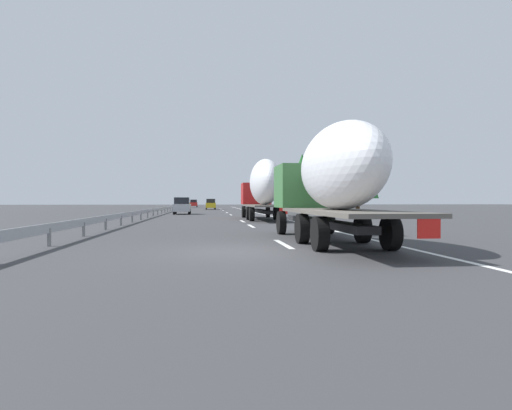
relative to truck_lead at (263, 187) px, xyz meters
The scene contains 22 objects.
ground_plane 19.20m from the truck_lead, 10.91° to the left, with size 260.00×260.00×0.00m, color #38383A.
lane_stripe_0 19.58m from the truck_lead, behind, with size 3.20×0.20×0.01m, color white.
lane_stripe_1 8.97m from the truck_lead, 167.89° to the left, with size 3.20×0.20×0.01m, color white.
lane_stripe_2 3.84m from the truck_lead, 140.33° to the left, with size 3.20×0.20×0.01m, color white.
lane_stripe_3 13.12m from the truck_lead, ahead, with size 3.20×0.20×0.01m, color white.
lane_stripe_4 22.07m from the truck_lead, ahead, with size 3.20×0.20×0.01m, color white.
lane_stripe_5 34.68m from the truck_lead, ahead, with size 3.20×0.20×0.01m, color white.
lane_stripe_6 46.73m from the truck_lead, ahead, with size 3.20×0.20×0.01m, color white.
lane_stripe_7 42.74m from the truck_lead, ahead, with size 3.20×0.20×0.01m, color white.
lane_stripe_8 54.57m from the truck_lead, ahead, with size 3.20×0.20×0.01m, color white.
lane_stripe_9 56.43m from the truck_lead, ahead, with size 3.20×0.20×0.01m, color white.
edge_line_right 23.90m from the truck_lead, ahead, with size 110.00×0.20×0.01m, color white.
truck_lead is the anchor object (origin of this frame).
truck_trailing 18.93m from the truck_lead, behind, with size 12.08×2.55×4.10m.
car_red_compact 71.99m from the truck_lead, ahead, with size 4.00×1.76×1.82m.
car_yellow_coupe 42.80m from the truck_lead, ahead, with size 4.33×1.72×1.86m.
car_silver_hatch 17.23m from the truck_lead, 24.59° to the left, with size 4.14×1.85×1.89m.
road_sign 21.50m from the truck_lead, ahead, with size 0.10×0.90×3.14m.
tree_0 47.89m from the truck_lead, 11.76° to the right, with size 3.92×3.92×7.25m.
tree_1 10.18m from the truck_lead, 66.42° to the right, with size 3.72×3.72×7.35m.
tree_2 16.73m from the truck_lead, 23.24° to the right, with size 3.96×3.96×6.94m.
guardrail_median 23.80m from the truck_lead, 23.88° to the left, with size 94.00×0.10×0.76m.
Camera 1 is at (-12.94, 0.86, 1.50)m, focal length 30.74 mm.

